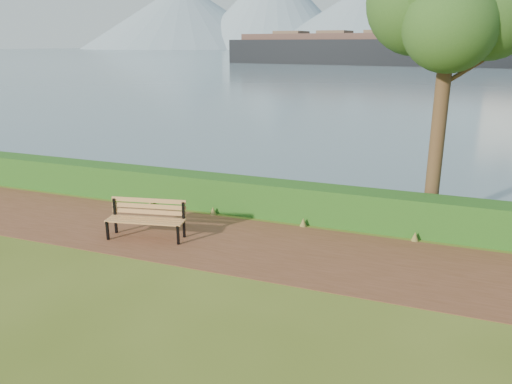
% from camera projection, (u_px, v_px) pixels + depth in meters
% --- Properties ---
extents(ground, '(140.00, 140.00, 0.00)m').
position_uv_depth(ground, '(217.00, 246.00, 12.22)').
color(ground, '#4A5D1A').
rests_on(ground, ground).
extents(path, '(40.00, 3.40, 0.01)m').
position_uv_depth(path, '(223.00, 241.00, 12.49)').
color(path, brown).
rests_on(path, ground).
extents(hedge, '(32.00, 0.85, 1.00)m').
position_uv_depth(hedge, '(255.00, 197.00, 14.41)').
color(hedge, '#164F17').
rests_on(hedge, ground).
extents(water, '(700.00, 510.00, 0.00)m').
position_uv_depth(water, '(443.00, 53.00, 244.85)').
color(water, slate).
rests_on(water, ground).
extents(mountains, '(585.00, 190.00, 70.00)m').
position_uv_depth(mountains, '(438.00, 11.00, 370.74)').
color(mountains, gray).
rests_on(mountains, ground).
extents(bench, '(2.05, 0.95, 0.99)m').
position_uv_depth(bench, '(147.00, 216.00, 12.60)').
color(bench, black).
rests_on(bench, ground).
extents(cargo_ship, '(78.66, 21.14, 23.61)m').
position_uv_depth(cargo_ship, '(406.00, 49.00, 109.95)').
color(cargo_ship, black).
rests_on(cargo_ship, ground).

